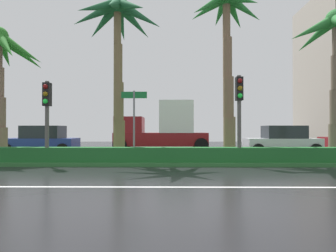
{
  "coord_description": "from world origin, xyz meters",
  "views": [
    {
      "loc": [
        -0.1,
        -5.62,
        1.5
      ],
      "look_at": [
        -0.26,
        11.33,
        1.69
      ],
      "focal_mm": 31.34,
      "sensor_mm": 36.0,
      "label": 1
    }
  ],
  "objects_px": {
    "car_in_traffic_leading": "(42,140)",
    "palm_tree_centre_right": "(336,42)",
    "box_truck_lead": "(162,129)",
    "traffic_signal_median_right": "(239,102)",
    "street_name_sign": "(134,116)",
    "palm_tree_centre_left": "(117,28)",
    "palm_tree_centre": "(226,27)",
    "traffic_signal_median_left": "(47,106)",
    "car_in_traffic_second": "(282,140)"
  },
  "relations": [
    {
      "from": "palm_tree_centre_left",
      "to": "palm_tree_centre",
      "type": "xyz_separation_m",
      "value": [
        5.2,
        0.79,
        0.32
      ]
    },
    {
      "from": "palm_tree_centre_left",
      "to": "traffic_signal_median_left",
      "type": "xyz_separation_m",
      "value": [
        -2.63,
        -1.47,
        -3.75
      ]
    },
    {
      "from": "palm_tree_centre_left",
      "to": "car_in_traffic_second",
      "type": "relative_size",
      "value": 1.77
    },
    {
      "from": "palm_tree_centre",
      "to": "traffic_signal_median_left",
      "type": "distance_m",
      "value": 9.11
    },
    {
      "from": "palm_tree_centre",
      "to": "traffic_signal_median_left",
      "type": "xyz_separation_m",
      "value": [
        -7.83,
        -2.26,
        -4.07
      ]
    },
    {
      "from": "traffic_signal_median_right",
      "to": "car_in_traffic_leading",
      "type": "height_order",
      "value": "traffic_signal_median_right"
    },
    {
      "from": "street_name_sign",
      "to": "palm_tree_centre",
      "type": "bearing_deg",
      "value": 22.61
    },
    {
      "from": "palm_tree_centre_right",
      "to": "box_truck_lead",
      "type": "height_order",
      "value": "palm_tree_centre_right"
    },
    {
      "from": "car_in_traffic_leading",
      "to": "traffic_signal_median_left",
      "type": "bearing_deg",
      "value": 115.48
    },
    {
      "from": "palm_tree_centre_left",
      "to": "traffic_signal_median_left",
      "type": "height_order",
      "value": "palm_tree_centre_left"
    },
    {
      "from": "traffic_signal_median_left",
      "to": "car_in_traffic_leading",
      "type": "relative_size",
      "value": 0.78
    },
    {
      "from": "palm_tree_centre",
      "to": "traffic_signal_median_right",
      "type": "relative_size",
      "value": 2.33
    },
    {
      "from": "palm_tree_centre",
      "to": "car_in_traffic_second",
      "type": "distance_m",
      "value": 7.78
    },
    {
      "from": "palm_tree_centre",
      "to": "car_in_traffic_leading",
      "type": "height_order",
      "value": "palm_tree_centre"
    },
    {
      "from": "palm_tree_centre_right",
      "to": "traffic_signal_median_right",
      "type": "distance_m",
      "value": 5.91
    },
    {
      "from": "palm_tree_centre",
      "to": "traffic_signal_median_right",
      "type": "distance_m",
      "value": 4.53
    },
    {
      "from": "box_truck_lead",
      "to": "traffic_signal_median_right",
      "type": "bearing_deg",
      "value": 111.79
    },
    {
      "from": "palm_tree_centre",
      "to": "street_name_sign",
      "type": "distance_m",
      "value": 6.43
    },
    {
      "from": "palm_tree_centre_left",
      "to": "palm_tree_centre_right",
      "type": "height_order",
      "value": "palm_tree_centre_left"
    },
    {
      "from": "palm_tree_centre",
      "to": "car_in_traffic_leading",
      "type": "distance_m",
      "value": 12.57
    },
    {
      "from": "palm_tree_centre_left",
      "to": "palm_tree_centre",
      "type": "height_order",
      "value": "palm_tree_centre"
    },
    {
      "from": "palm_tree_centre_left",
      "to": "traffic_signal_median_left",
      "type": "relative_size",
      "value": 2.28
    },
    {
      "from": "car_in_traffic_second",
      "to": "traffic_signal_median_left",
      "type": "bearing_deg",
      "value": 25.85
    },
    {
      "from": "street_name_sign",
      "to": "car_in_traffic_second",
      "type": "height_order",
      "value": "street_name_sign"
    },
    {
      "from": "palm_tree_centre_right",
      "to": "street_name_sign",
      "type": "height_order",
      "value": "palm_tree_centre_right"
    },
    {
      "from": "palm_tree_centre_left",
      "to": "car_in_traffic_leading",
      "type": "bearing_deg",
      "value": 141.09
    },
    {
      "from": "palm_tree_centre_right",
      "to": "traffic_signal_median_right",
      "type": "height_order",
      "value": "palm_tree_centre_right"
    },
    {
      "from": "traffic_signal_median_left",
      "to": "car_in_traffic_leading",
      "type": "distance_m",
      "value": 6.68
    },
    {
      "from": "palm_tree_centre",
      "to": "car_in_traffic_leading",
      "type": "relative_size",
      "value": 1.93
    },
    {
      "from": "traffic_signal_median_left",
      "to": "street_name_sign",
      "type": "distance_m",
      "value": 3.59
    },
    {
      "from": "traffic_signal_median_left",
      "to": "traffic_signal_median_right",
      "type": "bearing_deg",
      "value": -0.04
    },
    {
      "from": "palm_tree_centre_left",
      "to": "car_in_traffic_leading",
      "type": "height_order",
      "value": "palm_tree_centre_left"
    },
    {
      "from": "palm_tree_centre",
      "to": "traffic_signal_median_right",
      "type": "bearing_deg",
      "value": -87.92
    },
    {
      "from": "car_in_traffic_second",
      "to": "car_in_traffic_leading",
      "type": "bearing_deg",
      "value": -0.45
    },
    {
      "from": "street_name_sign",
      "to": "palm_tree_centre_left",
      "type": "bearing_deg",
      "value": 132.33
    },
    {
      "from": "traffic_signal_median_left",
      "to": "box_truck_lead",
      "type": "height_order",
      "value": "traffic_signal_median_left"
    },
    {
      "from": "traffic_signal_median_left",
      "to": "street_name_sign",
      "type": "relative_size",
      "value": 1.11
    },
    {
      "from": "traffic_signal_median_right",
      "to": "street_name_sign",
      "type": "relative_size",
      "value": 1.19
    },
    {
      "from": "traffic_signal_median_left",
      "to": "palm_tree_centre",
      "type": "bearing_deg",
      "value": 16.12
    },
    {
      "from": "street_name_sign",
      "to": "car_in_traffic_leading",
      "type": "bearing_deg",
      "value": 139.67
    },
    {
      "from": "palm_tree_centre_left",
      "to": "box_truck_lead",
      "type": "bearing_deg",
      "value": 75.15
    },
    {
      "from": "palm_tree_centre",
      "to": "palm_tree_centre_right",
      "type": "distance_m",
      "value": 5.08
    },
    {
      "from": "street_name_sign",
      "to": "car_in_traffic_leading",
      "type": "relative_size",
      "value": 0.7
    },
    {
      "from": "palm_tree_centre_right",
      "to": "street_name_sign",
      "type": "relative_size",
      "value": 2.3
    },
    {
      "from": "palm_tree_centre_left",
      "to": "street_name_sign",
      "type": "relative_size",
      "value": 2.54
    },
    {
      "from": "palm_tree_centre_right",
      "to": "palm_tree_centre_left",
      "type": "bearing_deg",
      "value": -179.29
    },
    {
      "from": "palm_tree_centre_left",
      "to": "palm_tree_centre_right",
      "type": "relative_size",
      "value": 1.1
    },
    {
      "from": "car_in_traffic_leading",
      "to": "palm_tree_centre_right",
      "type": "bearing_deg",
      "value": 164.73
    },
    {
      "from": "traffic_signal_median_left",
      "to": "box_truck_lead",
      "type": "relative_size",
      "value": 0.52
    },
    {
      "from": "palm_tree_centre",
      "to": "car_in_traffic_second",
      "type": "relative_size",
      "value": 1.93
    }
  ]
}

